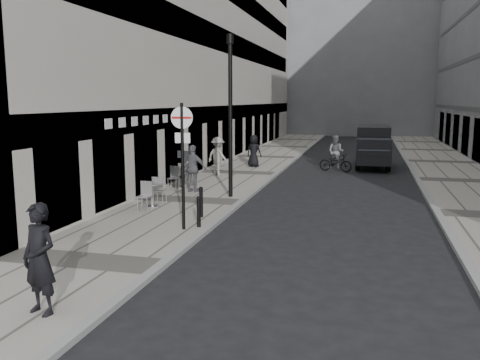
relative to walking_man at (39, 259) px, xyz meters
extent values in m
plane|color=black|center=(0.96, 0.20, -1.13)|extent=(120.00, 120.00, 0.00)
cube|color=#9D988D|center=(-1.04, 18.20, -1.07)|extent=(4.00, 60.00, 0.12)
cube|color=#9D988D|center=(9.96, 18.20, -1.07)|extent=(4.00, 60.00, 0.12)
cube|color=beige|center=(-5.04, 24.70, 7.87)|extent=(4.00, 45.00, 18.00)
cube|color=gray|center=(2.46, 56.20, 9.87)|extent=(24.00, 16.00, 22.00)
imported|color=black|center=(0.00, 0.00, 0.00)|extent=(0.84, 0.67, 2.01)
cylinder|color=black|center=(0.36, 6.25, 0.85)|extent=(0.10, 0.10, 3.70)
cylinder|color=white|center=(0.36, 6.25, 2.27)|extent=(0.63, 0.13, 0.63)
cube|color=#B21414|center=(0.36, 6.23, 2.27)|extent=(0.58, 0.10, 0.06)
cube|color=white|center=(0.36, 6.28, 1.69)|extent=(0.44, 0.09, 0.30)
cylinder|color=black|center=(0.36, 11.54, 2.00)|extent=(0.16, 0.16, 6.01)
cylinder|color=black|center=(0.36, 11.54, 5.05)|extent=(0.28, 0.28, 0.35)
cylinder|color=black|center=(0.71, 6.61, -0.57)|extent=(0.12, 0.12, 0.88)
cylinder|color=black|center=(0.36, 7.88, -0.54)|extent=(0.12, 0.12, 0.93)
cylinder|color=black|center=(5.06, 21.18, -0.76)|extent=(0.27, 0.74, 0.74)
cylinder|color=black|center=(6.69, 21.20, -0.76)|extent=(0.27, 0.74, 0.74)
cylinder|color=black|center=(5.04, 24.33, -0.76)|extent=(0.27, 0.74, 0.74)
cylinder|color=black|center=(6.66, 24.34, -0.76)|extent=(0.27, 0.74, 0.74)
cube|color=black|center=(5.86, 23.60, 0.31)|extent=(1.88, 3.35, 1.85)
cube|color=black|center=(5.88, 21.10, 0.03)|extent=(1.86, 1.68, 1.29)
cube|color=#1E2328|center=(5.89, 20.41, 0.40)|extent=(1.62, 0.34, 0.68)
imported|color=black|center=(3.88, 20.60, -0.64)|extent=(1.96, 1.15, 0.97)
imported|color=slate|center=(3.88, 20.60, -0.05)|extent=(1.05, 0.92, 1.83)
imported|color=#59595E|center=(-1.41, 12.14, -0.03)|extent=(1.19, 0.59, 1.95)
imported|color=gray|center=(-1.77, 16.94, -0.04)|extent=(1.43, 1.16, 1.93)
imported|color=black|center=(-0.72, 20.54, -0.10)|extent=(1.00, 0.78, 1.81)
cylinder|color=silver|center=(-2.64, 14.49, -0.99)|extent=(0.41, 0.41, 0.03)
cylinder|color=silver|center=(-2.64, 14.49, -0.65)|extent=(0.06, 0.06, 0.69)
cylinder|color=silver|center=(-2.64, 14.49, -0.31)|extent=(0.65, 0.65, 0.03)
cylinder|color=silver|center=(-1.84, 8.98, -0.99)|extent=(0.49, 0.49, 0.03)
cylinder|color=silver|center=(-1.84, 8.98, -0.59)|extent=(0.07, 0.07, 0.82)
cylinder|color=silver|center=(-1.84, 8.98, -0.17)|extent=(0.78, 0.78, 0.03)
cylinder|color=#A3A4A6|center=(-2.39, 13.07, -0.99)|extent=(0.48, 0.48, 0.03)
cylinder|color=#A3A4A6|center=(-2.39, 13.07, -0.59)|extent=(0.07, 0.07, 0.81)
cylinder|color=#A3A4A6|center=(-2.39, 13.07, -0.18)|extent=(0.77, 0.77, 0.03)
camera|label=1|loc=(5.55, -7.50, 2.79)|focal=38.00mm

